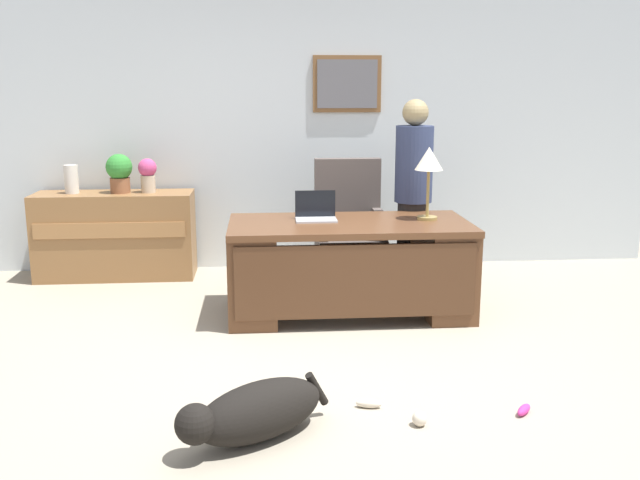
# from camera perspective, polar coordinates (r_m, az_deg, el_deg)

# --- Properties ---
(ground_plane) EXTENTS (12.00, 12.00, 0.00)m
(ground_plane) POSITION_cam_1_polar(r_m,az_deg,el_deg) (4.70, 0.69, -9.74)
(ground_plane) COLOR #9E937F
(back_wall) EXTENTS (7.00, 0.16, 2.70)m
(back_wall) POSITION_cam_1_polar(r_m,az_deg,el_deg) (6.96, -1.26, 8.93)
(back_wall) COLOR silver
(back_wall) RESTS_ON ground_plane
(desk) EXTENTS (1.87, 0.92, 0.74)m
(desk) POSITION_cam_1_polar(r_m,az_deg,el_deg) (5.52, 2.41, -1.99)
(desk) COLOR brown
(desk) RESTS_ON ground_plane
(credenza) EXTENTS (1.45, 0.50, 0.80)m
(credenza) POSITION_cam_1_polar(r_m,az_deg,el_deg) (6.87, -16.21, 0.38)
(credenza) COLOR olive
(credenza) RESTS_ON ground_plane
(armchair) EXTENTS (0.60, 0.59, 1.13)m
(armchair) POSITION_cam_1_polar(r_m,az_deg,el_deg) (6.36, 2.38, 0.83)
(armchair) COLOR #564C47
(armchair) RESTS_ON ground_plane
(person_standing) EXTENTS (0.32, 0.32, 1.66)m
(person_standing) POSITION_cam_1_polar(r_m,az_deg,el_deg) (6.10, 7.55, 3.66)
(person_standing) COLOR #262323
(person_standing) RESTS_ON ground_plane
(dog_lying) EXTENTS (0.80, 0.65, 0.30)m
(dog_lying) POSITION_cam_1_polar(r_m,az_deg,el_deg) (3.69, -5.39, -13.70)
(dog_lying) COLOR black
(dog_lying) RESTS_ON ground_plane
(laptop) EXTENTS (0.32, 0.22, 0.22)m
(laptop) POSITION_cam_1_polar(r_m,az_deg,el_deg) (5.55, -0.39, 2.22)
(laptop) COLOR #B2B5BA
(laptop) RESTS_ON desk
(desk_lamp) EXTENTS (0.22, 0.22, 0.57)m
(desk_lamp) POSITION_cam_1_polar(r_m,az_deg,el_deg) (5.57, 8.80, 6.17)
(desk_lamp) COLOR #9E8447
(desk_lamp) RESTS_ON desk
(vase_with_flowers) EXTENTS (0.17, 0.17, 0.32)m
(vase_with_flowers) POSITION_cam_1_polar(r_m,az_deg,el_deg) (6.72, -13.78, 5.24)
(vase_with_flowers) COLOR #C3AE93
(vase_with_flowers) RESTS_ON credenza
(vase_empty) EXTENTS (0.13, 0.13, 0.26)m
(vase_empty) POSITION_cam_1_polar(r_m,az_deg,el_deg) (6.87, -19.48, 4.66)
(vase_empty) COLOR silver
(vase_empty) RESTS_ON credenza
(potted_plant) EXTENTS (0.24, 0.24, 0.36)m
(potted_plant) POSITION_cam_1_polar(r_m,az_deg,el_deg) (6.76, -15.94, 5.36)
(potted_plant) COLOR brown
(potted_plant) RESTS_ON credenza
(dog_toy_ball) EXTENTS (0.08, 0.08, 0.08)m
(dog_toy_ball) POSITION_cam_1_polar(r_m,az_deg,el_deg) (3.90, 8.06, -14.14)
(dog_toy_ball) COLOR beige
(dog_toy_ball) RESTS_ON ground_plane
(dog_toy_bone) EXTENTS (0.13, 0.14, 0.05)m
(dog_toy_bone) POSITION_cam_1_polar(r_m,az_deg,el_deg) (4.15, 16.18, -13.06)
(dog_toy_bone) COLOR #D8338C
(dog_toy_bone) RESTS_ON ground_plane
(dog_toy_plush) EXTENTS (0.15, 0.08, 0.05)m
(dog_toy_plush) POSITION_cam_1_polar(r_m,az_deg,el_deg) (4.07, 3.97, -13.07)
(dog_toy_plush) COLOR beige
(dog_toy_plush) RESTS_ON ground_plane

